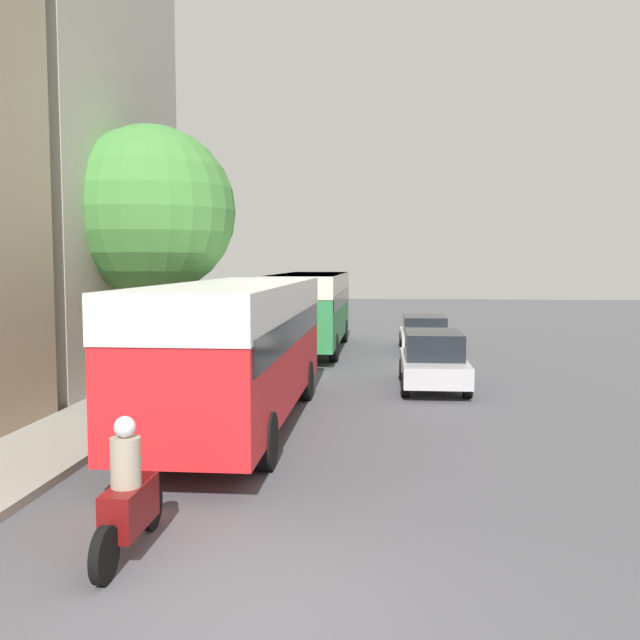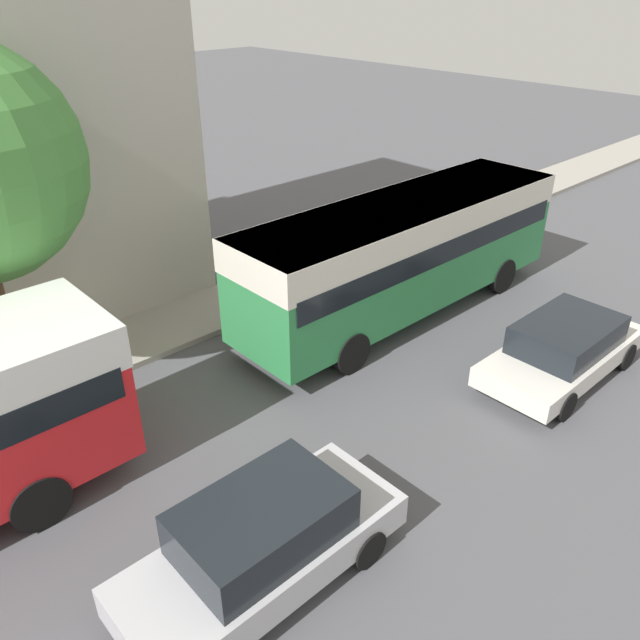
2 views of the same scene
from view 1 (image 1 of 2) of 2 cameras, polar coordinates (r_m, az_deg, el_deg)
name	(u,v)px [view 1 (image 1 of 2)]	position (r m, az deg, el deg)	size (l,w,h in m)	color
ground_plane	(263,616)	(7.80, -4.61, -22.52)	(120.00, 120.00, 0.00)	#515156
building_midblock	(28,165)	(23.22, -22.32, 11.37)	(6.32, 9.15, 12.77)	beige
bus_lead	(238,334)	(15.30, -6.58, -1.11)	(2.52, 9.98, 3.11)	red
bus_following	(311,301)	(28.18, -0.74, 1.54)	(2.56, 9.85, 3.06)	#2D8447
motorcycle_behind_lead	(128,500)	(9.18, -15.08, -13.74)	(0.38, 2.24, 1.73)	maroon
car_crossing	(424,332)	(28.48, 8.35, -1.00)	(1.91, 4.47, 1.40)	silver
car_far_curb	(433,359)	(20.21, 9.05, -3.12)	(1.83, 4.39, 1.60)	#B7B7BC
street_tree	(151,211)	(20.24, -13.38, 8.47)	(4.63, 4.63, 7.10)	brown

